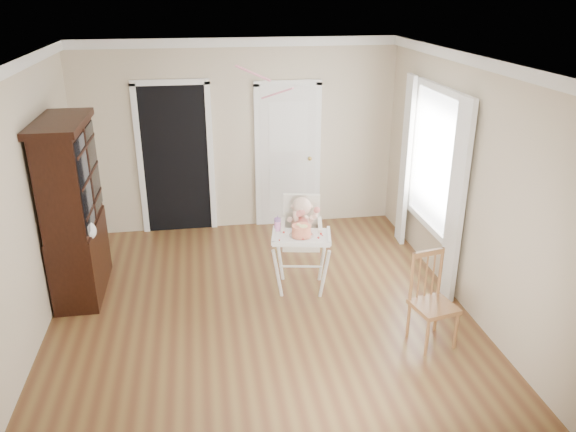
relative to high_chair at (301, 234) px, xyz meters
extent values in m
plane|color=brown|center=(-0.53, -0.47, -0.70)|extent=(5.00, 5.00, 0.00)
plane|color=white|center=(-0.53, -0.47, 2.00)|extent=(5.00, 5.00, 0.00)
plane|color=#C3B498|center=(-0.53, 2.03, 0.65)|extent=(4.50, 0.00, 4.50)
plane|color=#C3B498|center=(-2.78, -0.47, 0.65)|extent=(0.00, 5.00, 5.00)
plane|color=#C3B498|center=(1.72, -0.47, 0.65)|extent=(0.00, 5.00, 5.00)
cube|color=black|center=(-1.43, 2.01, 0.35)|extent=(0.90, 0.03, 2.10)
cube|color=white|center=(-1.92, 2.01, 0.35)|extent=(0.08, 0.05, 2.18)
cube|color=white|center=(-0.94, 2.01, 0.35)|extent=(0.08, 0.05, 2.18)
cube|color=white|center=(-1.43, 2.01, 1.44)|extent=(1.06, 0.05, 0.08)
cube|color=white|center=(0.17, 2.00, 0.32)|extent=(0.80, 0.05, 2.05)
cube|color=white|center=(-0.27, 2.01, 0.32)|extent=(0.08, 0.05, 2.13)
cube|color=white|center=(0.61, 2.01, 0.32)|extent=(0.08, 0.05, 2.13)
sphere|color=gold|center=(0.49, 1.97, 0.30)|extent=(0.06, 0.06, 0.06)
cube|color=white|center=(1.70, 0.33, 0.70)|extent=(0.02, 1.20, 1.60)
cube|color=white|center=(1.68, 0.33, 1.54)|extent=(0.06, 1.36, 0.08)
cube|color=white|center=(1.62, -0.45, 0.45)|extent=(0.08, 0.28, 2.30)
cube|color=white|center=(1.62, 1.11, 0.45)|extent=(0.08, 0.28, 2.30)
cylinder|color=white|center=(-0.30, -0.18, -0.40)|extent=(0.15, 0.12, 0.66)
cylinder|color=white|center=(0.22, -0.28, -0.40)|extent=(0.12, 0.15, 0.66)
cylinder|color=white|center=(-0.21, 0.29, -0.40)|extent=(0.12, 0.15, 0.66)
cylinder|color=white|center=(0.31, 0.19, -0.40)|extent=(0.15, 0.12, 0.66)
cylinder|color=white|center=(-0.01, -0.05, -0.39)|extent=(0.50, 0.12, 0.03)
cube|color=white|center=(0.00, 0.01, -0.10)|extent=(0.49, 0.47, 0.09)
cube|color=white|center=(-0.20, 0.05, 0.04)|extent=(0.11, 0.38, 0.20)
cube|color=white|center=(0.21, -0.03, 0.04)|extent=(0.11, 0.38, 0.20)
cube|color=white|center=(0.04, 0.19, 0.17)|extent=(0.42, 0.14, 0.48)
cube|color=white|center=(-0.05, -0.25, 0.07)|extent=(0.69, 0.55, 0.03)
cube|color=white|center=(-0.09, -0.46, 0.10)|extent=(0.61, 0.15, 0.04)
ellipsoid|color=beige|center=(0.01, 0.04, 0.07)|extent=(0.28, 0.24, 0.31)
sphere|color=beige|center=(0.01, 0.04, 0.32)|extent=(0.25, 0.25, 0.21)
sphere|color=red|center=(0.00, -0.03, 0.14)|extent=(0.16, 0.16, 0.16)
sphere|color=red|center=(-0.04, -0.05, 0.27)|extent=(0.08, 0.08, 0.08)
sphere|color=red|center=(0.16, -0.08, 0.32)|extent=(0.07, 0.07, 0.07)
cylinder|color=silver|center=(-0.05, -0.25, 0.09)|extent=(0.27, 0.27, 0.01)
cylinder|color=red|center=(-0.05, -0.25, 0.15)|extent=(0.21, 0.21, 0.11)
cylinder|color=#F2E08C|center=(-0.03, -0.27, 0.21)|extent=(0.09, 0.09, 0.02)
cylinder|color=#F294D6|center=(-0.28, -0.06, 0.15)|extent=(0.07, 0.07, 0.11)
cylinder|color=#895BA0|center=(-0.28, -0.06, 0.22)|extent=(0.08, 0.08, 0.03)
cone|color=#895BA0|center=(-0.28, -0.06, 0.25)|extent=(0.02, 0.02, 0.04)
cube|color=black|center=(-2.52, 0.35, -0.28)|extent=(0.47, 1.13, 0.85)
cube|color=black|center=(-2.52, 0.35, 0.71)|extent=(0.43, 1.13, 1.13)
cube|color=black|center=(-2.30, 0.07, 0.71)|extent=(0.02, 0.49, 0.99)
cube|color=black|center=(-2.30, 0.63, 0.71)|extent=(0.02, 0.49, 0.99)
cube|color=black|center=(-2.52, 0.35, 1.30)|extent=(0.51, 1.21, 0.08)
ellipsoid|color=white|center=(-2.33, 0.02, 0.19)|extent=(0.19, 0.15, 0.21)
cube|color=brown|center=(1.09, -1.30, -0.29)|extent=(0.46, 0.46, 0.05)
cylinder|color=brown|center=(0.96, -1.49, -0.50)|extent=(0.03, 0.03, 0.41)
cylinder|color=brown|center=(1.28, -1.42, -0.50)|extent=(0.03, 0.03, 0.41)
cylinder|color=brown|center=(0.89, -1.17, -0.50)|extent=(0.03, 0.03, 0.41)
cylinder|color=brown|center=(1.21, -1.10, -0.50)|extent=(0.03, 0.03, 0.41)
cylinder|color=brown|center=(0.89, -1.16, -0.02)|extent=(0.03, 0.03, 0.53)
cylinder|color=brown|center=(1.21, -1.09, -0.02)|extent=(0.03, 0.03, 0.53)
cube|color=brown|center=(1.05, -1.12, 0.22)|extent=(0.35, 0.11, 0.06)
camera|label=1|loc=(-1.09, -5.76, 2.62)|focal=35.00mm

